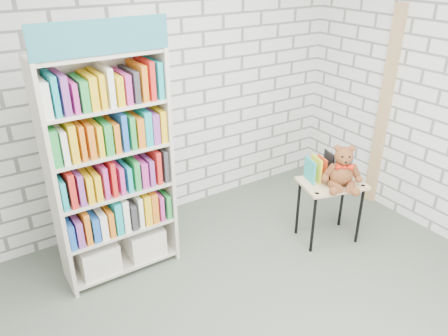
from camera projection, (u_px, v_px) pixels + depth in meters
room_shell at (280, 103)px, 2.37m from camera, size 4.52×4.02×2.81m
bookshelf at (111, 168)px, 3.48m from camera, size 0.95×0.37×2.13m
display_table at (331, 190)px, 4.06m from camera, size 0.66×0.54×0.62m
table_books at (328, 166)px, 4.05m from camera, size 0.43×0.28×0.24m
teddy_bear at (343, 171)px, 3.88m from camera, size 0.38×0.37×0.39m
door_trim at (384, 111)px, 4.50m from camera, size 0.05×0.12×2.10m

